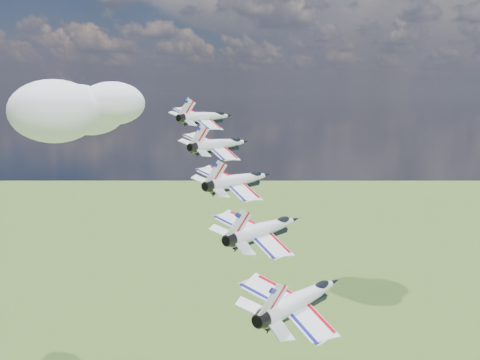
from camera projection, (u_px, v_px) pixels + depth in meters
The scene contains 6 objects.
cloud_left at pixel (84, 105), 161.20m from camera, with size 42.39×33.31×16.65m, color white.
jet_0 at pixel (207, 117), 92.37m from camera, with size 9.31×13.79×4.12m, color white, non-canonical shape.
jet_1 at pixel (221, 144), 81.61m from camera, with size 9.31×13.79×4.12m, color white, non-canonical shape.
jet_2 at pixel (240, 180), 70.86m from camera, with size 9.31×13.79×4.12m, color white, non-canonical shape.
jet_3 at pixel (265, 229), 60.10m from camera, with size 9.31×13.79×4.12m, color white, non-canonical shape.
jet_4 at pixel (302, 298), 49.34m from camera, with size 9.31×13.79×4.12m, color silver, non-canonical shape.
Camera 1 is at (24.30, -79.70, 161.45)m, focal length 40.00 mm.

